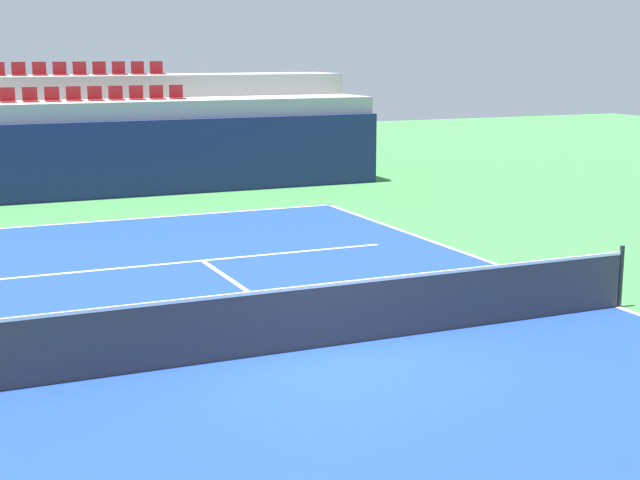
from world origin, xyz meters
TOP-DOWN VIEW (x-y plane):
  - ground_plane at (0.00, 0.00)m, footprint 80.00×80.00m
  - court_surface at (0.00, 0.00)m, footprint 11.00×24.00m
  - baseline_far at (0.00, 11.95)m, footprint 11.00×0.10m
  - sideline_right at (5.45, 0.00)m, footprint 0.10×24.00m
  - service_line_far at (0.00, 6.40)m, footprint 8.26×0.10m
  - centre_service_line at (0.00, 3.20)m, footprint 0.10×6.40m
  - back_wall at (0.00, 15.79)m, footprint 17.74×0.30m
  - stands_tier_lower at (0.00, 17.14)m, footprint 17.74×2.40m
  - stands_tier_upper at (0.00, 19.54)m, footprint 17.74×2.40m
  - seating_row_lower at (0.00, 17.24)m, footprint 5.57×0.44m
  - seating_row_upper at (0.00, 19.64)m, footprint 5.57×0.44m
  - tennis_net at (0.00, 0.00)m, footprint 11.08×0.08m

SIDE VIEW (x-z plane):
  - ground_plane at x=0.00m, z-range 0.00..0.00m
  - court_surface at x=0.00m, z-range 0.00..0.01m
  - baseline_far at x=0.00m, z-range 0.01..0.01m
  - sideline_right at x=5.45m, z-range 0.01..0.01m
  - service_line_far at x=0.00m, z-range 0.01..0.01m
  - centre_service_line at x=0.00m, z-range 0.01..0.01m
  - tennis_net at x=0.00m, z-range -0.03..1.04m
  - back_wall at x=0.00m, z-range 0.00..2.28m
  - stands_tier_lower at x=0.00m, z-range 0.00..2.82m
  - stands_tier_upper at x=0.00m, z-range 0.00..3.53m
  - seating_row_lower at x=0.00m, z-range 2.72..3.16m
  - seating_row_upper at x=0.00m, z-range 3.44..3.88m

